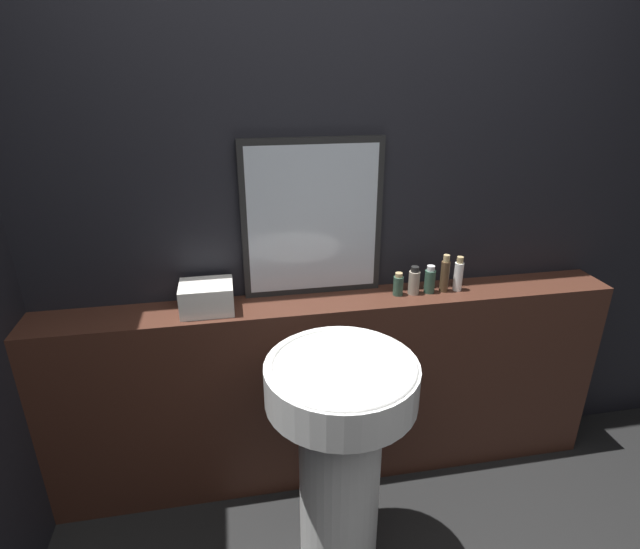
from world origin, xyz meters
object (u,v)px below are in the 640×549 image
object	(u,v)px
hand_soap_bottle	(458,275)
lotion_bottle	(430,280)
shampoo_bottle	(398,285)
conditioner_bottle	(414,281)
body_wash_bottle	(445,275)
pedestal_sink	(340,448)
towel_stack	(207,297)
mirror	(313,219)

from	to	relation	value
hand_soap_bottle	lotion_bottle	bearing A→B (deg)	180.00
shampoo_bottle	conditioner_bottle	bearing A→B (deg)	-0.00
conditioner_bottle	body_wash_bottle	size ratio (longest dim) A/B	0.74
lotion_bottle	body_wash_bottle	bearing A→B (deg)	-0.00
shampoo_bottle	lotion_bottle	bearing A→B (deg)	-0.00
pedestal_sink	body_wash_bottle	world-z (taller)	body_wash_bottle
hand_soap_bottle	body_wash_bottle	bearing A→B (deg)	-180.00
lotion_bottle	shampoo_bottle	bearing A→B (deg)	180.00
lotion_bottle	towel_stack	bearing A→B (deg)	180.00
pedestal_sink	hand_soap_bottle	bearing A→B (deg)	38.46
lotion_bottle	body_wash_bottle	distance (m)	0.07
hand_soap_bottle	towel_stack	bearing A→B (deg)	180.00
shampoo_bottle	body_wash_bottle	size ratio (longest dim) A/B	0.61
towel_stack	shampoo_bottle	world-z (taller)	towel_stack
towel_stack	hand_soap_bottle	bearing A→B (deg)	0.00
conditioner_bottle	body_wash_bottle	bearing A→B (deg)	-0.00
towel_stack	shampoo_bottle	bearing A→B (deg)	0.00
pedestal_sink	lotion_bottle	size ratio (longest dim) A/B	7.54
lotion_bottle	body_wash_bottle	size ratio (longest dim) A/B	0.73
pedestal_sink	lotion_bottle	distance (m)	0.81
body_wash_bottle	conditioner_bottle	bearing A→B (deg)	180.00
shampoo_bottle	body_wash_bottle	xyz separation A→B (m)	(0.21, -0.00, 0.03)
towel_stack	body_wash_bottle	xyz separation A→B (m)	(1.01, -0.00, 0.02)
mirror	lotion_bottle	world-z (taller)	mirror
shampoo_bottle	conditioner_bottle	world-z (taller)	conditioner_bottle
mirror	shampoo_bottle	distance (m)	0.46
mirror	lotion_bottle	size ratio (longest dim) A/B	5.31
body_wash_bottle	towel_stack	bearing A→B (deg)	180.00
mirror	towel_stack	size ratio (longest dim) A/B	3.14
conditioner_bottle	lotion_bottle	world-z (taller)	conditioner_bottle
conditioner_bottle	body_wash_bottle	world-z (taller)	body_wash_bottle
pedestal_sink	mirror	distance (m)	0.89
mirror	lotion_bottle	bearing A→B (deg)	-10.81
conditioner_bottle	body_wash_bottle	distance (m)	0.14
conditioner_bottle	pedestal_sink	bearing A→B (deg)	-130.64
pedestal_sink	body_wash_bottle	distance (m)	0.86
shampoo_bottle	hand_soap_bottle	world-z (taller)	hand_soap_bottle
towel_stack	pedestal_sink	bearing A→B (deg)	-48.91
lotion_bottle	body_wash_bottle	world-z (taller)	body_wash_bottle
pedestal_sink	conditioner_bottle	distance (m)	0.77
body_wash_bottle	hand_soap_bottle	xyz separation A→B (m)	(0.06, 0.00, -0.01)
lotion_bottle	hand_soap_bottle	distance (m)	0.13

